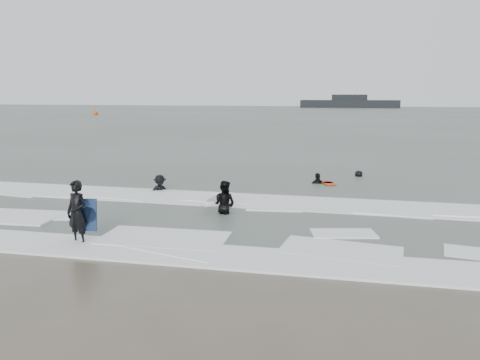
% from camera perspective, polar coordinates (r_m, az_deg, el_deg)
% --- Properties ---
extents(ground, '(320.00, 320.00, 0.00)m').
position_cam_1_polar(ground, '(13.52, -4.83, -8.35)').
color(ground, brown).
rests_on(ground, ground).
extents(sea, '(320.00, 320.00, 0.00)m').
position_cam_1_polar(sea, '(92.36, 10.65, 7.59)').
color(sea, '#47544C').
rests_on(sea, ground).
extents(surfer_centre, '(0.79, 0.61, 1.91)m').
position_cam_1_polar(surfer_centre, '(14.71, -19.04, -7.34)').
color(surfer_centre, black).
rests_on(surfer_centre, ground).
extents(surfer_wading, '(1.04, 0.91, 1.81)m').
position_cam_1_polar(surfer_wading, '(17.23, -1.91, -4.18)').
color(surfer_wading, black).
rests_on(surfer_wading, ground).
extents(surfer_breaker, '(1.20, 1.13, 1.63)m').
position_cam_1_polar(surfer_breaker, '(21.37, -9.73, -1.46)').
color(surfer_breaker, black).
rests_on(surfer_breaker, ground).
extents(surfer_right_near, '(1.09, 0.75, 1.71)m').
position_cam_1_polar(surfer_right_near, '(23.17, 9.46, -0.52)').
color(surfer_right_near, black).
rests_on(surfer_right_near, ground).
extents(surfer_right_far, '(0.88, 0.85, 1.51)m').
position_cam_1_polar(surfer_right_far, '(25.56, 14.27, 0.32)').
color(surfer_right_far, black).
rests_on(surfer_right_far, ground).
extents(surf_foam, '(30.03, 9.06, 0.09)m').
position_cam_1_polar(surf_foam, '(16.92, -1.00, -4.31)').
color(surf_foam, white).
rests_on(surf_foam, ground).
extents(bodyboards, '(7.16, 11.30, 1.25)m').
position_cam_1_polar(bodyboards, '(17.89, -1.06, -1.99)').
color(bodyboards, '#0D1E3F').
rests_on(bodyboards, ground).
extents(buoy, '(1.00, 1.00, 1.65)m').
position_cam_1_polar(buoy, '(103.51, -17.20, 7.79)').
color(buoy, '#D54309').
rests_on(buoy, ground).
extents(vessel_horizon, '(30.85, 5.51, 4.19)m').
position_cam_1_polar(vessel_horizon, '(155.71, 13.17, 9.13)').
color(vessel_horizon, black).
rests_on(vessel_horizon, ground).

